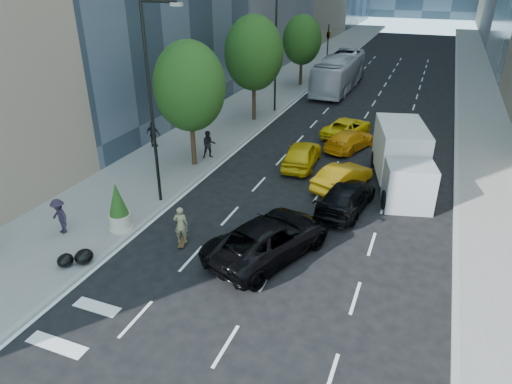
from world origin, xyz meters
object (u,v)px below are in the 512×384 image
at_px(planter_shrub, 118,208).
at_px(city_bus, 339,73).
at_px(box_truck, 402,158).
at_px(black_sedan_lincoln, 269,238).
at_px(black_sedan_mercedes, 346,197).
at_px(skateboarder, 181,227).

bearing_deg(planter_shrub, city_bus, 83.79).
bearing_deg(box_truck, black_sedan_lincoln, -129.83).
relative_size(box_truck, planter_shrub, 3.07).
xyz_separation_m(black_sedan_mercedes, box_truck, (2.21, 3.97, 0.95)).
relative_size(skateboarder, planter_shrub, 0.74).
distance_m(black_sedan_lincoln, planter_shrub, 7.15).
distance_m(skateboarder, planter_shrub, 3.22).
xyz_separation_m(city_bus, planter_shrub, (-3.40, -31.24, -0.43)).
bearing_deg(black_sedan_mercedes, skateboarder, 51.13).
height_order(skateboarder, black_sedan_lincoln, skateboarder).
height_order(black_sedan_mercedes, city_bus, city_bus).
xyz_separation_m(skateboarder, city_bus, (0.20, 31.14, 0.83)).
bearing_deg(black_sedan_mercedes, planter_shrub, 39.93).
bearing_deg(box_truck, skateboarder, -144.34).
xyz_separation_m(city_bus, box_truck, (8.12, -21.25, -0.04)).
bearing_deg(black_sedan_lincoln, city_bus, -61.11).
distance_m(black_sedan_lincoln, box_truck, 10.27).
height_order(skateboarder, planter_shrub, planter_shrub).
distance_m(box_truck, planter_shrub, 15.25).
distance_m(black_sedan_mercedes, planter_shrub, 11.10).
height_order(black_sedan_mercedes, planter_shrub, planter_shrub).
bearing_deg(black_sedan_mercedes, black_sedan_lincoln, 74.29).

